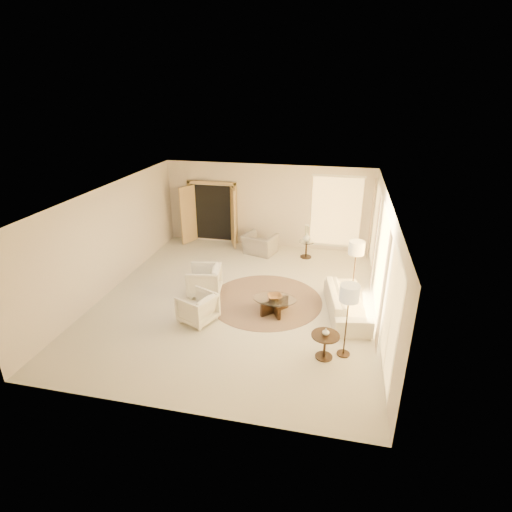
% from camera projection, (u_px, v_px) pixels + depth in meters
% --- Properties ---
extents(room, '(7.04, 8.04, 2.83)m').
position_uv_depth(room, '(237.00, 250.00, 9.88)').
color(room, beige).
rests_on(room, ground).
extents(windows_right, '(0.10, 6.40, 2.40)m').
position_uv_depth(windows_right, '(381.00, 262.00, 9.32)').
color(windows_right, '#FAC664').
rests_on(windows_right, room).
extents(window_back_corner, '(1.70, 0.10, 2.40)m').
position_uv_depth(window_back_corner, '(336.00, 212.00, 13.00)').
color(window_back_corner, '#FAC664').
rests_on(window_back_corner, room).
extents(curtains_right, '(0.06, 5.20, 2.60)m').
position_uv_depth(curtains_right, '(376.00, 250.00, 10.15)').
color(curtains_right, '#CCB095').
rests_on(curtains_right, room).
extents(french_doors, '(1.95, 0.66, 2.16)m').
position_uv_depth(french_doors, '(212.00, 213.00, 13.81)').
color(french_doors, tan).
rests_on(french_doors, room).
extents(area_rug, '(3.39, 3.39, 0.01)m').
position_uv_depth(area_rug, '(265.00, 300.00, 10.37)').
color(area_rug, '#473328').
rests_on(area_rug, room).
extents(sofa, '(1.20, 2.27, 0.63)m').
position_uv_depth(sofa, '(347.00, 303.00, 9.63)').
color(sofa, white).
rests_on(sofa, room).
extents(armchair_left, '(0.91, 0.96, 0.86)m').
position_uv_depth(armchair_left, '(204.00, 279.00, 10.56)').
color(armchair_left, white).
rests_on(armchair_left, room).
extents(armchair_right, '(0.94, 0.97, 0.77)m').
position_uv_depth(armchair_right, '(197.00, 306.00, 9.34)').
color(armchair_right, white).
rests_on(armchair_right, room).
extents(accent_chair, '(1.15, 0.92, 0.88)m').
position_uv_depth(accent_chair, '(260.00, 241.00, 13.12)').
color(accent_chair, '#9B938B').
rests_on(accent_chair, room).
extents(coffee_table, '(1.22, 1.22, 0.39)m').
position_uv_depth(coffee_table, '(275.00, 304.00, 9.73)').
color(coffee_table, black).
rests_on(coffee_table, room).
extents(end_table, '(0.58, 0.58, 0.54)m').
position_uv_depth(end_table, '(325.00, 342.00, 8.06)').
color(end_table, black).
rests_on(end_table, room).
extents(side_table, '(0.48, 0.48, 0.56)m').
position_uv_depth(side_table, '(306.00, 248.00, 12.85)').
color(side_table, black).
rests_on(side_table, room).
extents(floor_lamp_near, '(0.39, 0.39, 1.62)m').
position_uv_depth(floor_lamp_near, '(356.00, 251.00, 9.88)').
color(floor_lamp_near, black).
rests_on(floor_lamp_near, room).
extents(floor_lamp_far, '(0.39, 0.39, 1.61)m').
position_uv_depth(floor_lamp_far, '(349.00, 296.00, 7.76)').
color(floor_lamp_far, black).
rests_on(floor_lamp_far, room).
extents(bowl, '(0.46, 0.46, 0.09)m').
position_uv_depth(bowl, '(275.00, 297.00, 9.66)').
color(bowl, brown).
rests_on(bowl, coffee_table).
extents(end_vase, '(0.17, 0.17, 0.15)m').
position_uv_depth(end_vase, '(326.00, 332.00, 7.97)').
color(end_vase, white).
rests_on(end_vase, end_table).
extents(side_vase, '(0.31, 0.31, 0.26)m').
position_uv_depth(side_vase, '(307.00, 237.00, 12.72)').
color(side_vase, white).
rests_on(side_vase, side_table).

